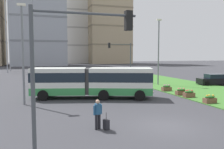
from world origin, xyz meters
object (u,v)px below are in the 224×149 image
articulated_bus (92,82)px  apartment_tower_westcentre (38,20)px  car_black_sedan (214,80)px  flower_planter_4 (167,88)px  streetlight_median (159,49)px  rolling_suitcase (106,124)px  flower_planter_3 (181,92)px  traffic_light_far_right (123,55)px  traffic_light_near_left (69,57)px  streetlight_left (23,50)px  flower_planter_1 (210,99)px  pedestrian_crossing (98,112)px  apartment_tower_centre (79,13)px  apartment_tower_eastcentre (109,10)px  flower_planter_2 (189,94)px

articulated_bus → apartment_tower_westcentre: apartment_tower_westcentre is taller
car_black_sedan → flower_planter_4: car_black_sedan is taller
streetlight_median → rolling_suitcase: bearing=-126.7°
rolling_suitcase → flower_planter_3: rolling_suitcase is taller
flower_planter_3 → traffic_light_far_right: 13.73m
rolling_suitcase → traffic_light_near_left: size_ratio=0.16×
flower_planter_4 → streetlight_left: streetlight_left is taller
flower_planter_1 → flower_planter_3: size_ratio=1.00×
rolling_suitcase → flower_planter_3: 13.55m
pedestrian_crossing → traffic_light_far_right: traffic_light_far_right is taller
articulated_bus → pedestrian_crossing: (-1.85, -9.64, -0.65)m
pedestrian_crossing → flower_planter_4: (11.08, 11.08, -0.58)m
streetlight_median → articulated_bus: bearing=-148.0°
pedestrian_crossing → streetlight_median: streetlight_median is taller
apartment_tower_centre → flower_planter_1: bearing=-93.5°
streetlight_left → streetlight_median: bearing=25.3°
flower_planter_4 → streetlight_left: 16.29m
pedestrian_crossing → flower_planter_4: pedestrian_crossing is taller
apartment_tower_westcentre → articulated_bus: bearing=-86.7°
flower_planter_4 → traffic_light_near_left: (-13.13, -14.79, 3.78)m
flower_planter_3 → flower_planter_1: bearing=-90.0°
flower_planter_3 → traffic_light_near_left: 18.12m
apartment_tower_centre → apartment_tower_eastcentre: bearing=-37.2°
flower_planter_4 → streetlight_median: size_ratio=0.12×
car_black_sedan → streetlight_median: (-7.54, 2.41, 4.31)m
pedestrian_crossing → flower_planter_3: (11.08, 8.20, -0.58)m
flower_planter_3 → apartment_tower_westcentre: size_ratio=0.03×
flower_planter_2 → streetlight_median: (1.90, 9.77, 4.64)m
flower_planter_4 → flower_planter_3: bearing=-90.0°
articulated_bus → flower_planter_4: bearing=8.9°
pedestrian_crossing → traffic_light_far_right: (9.44, 21.30, 3.19)m
car_black_sedan → flower_planter_4: size_ratio=4.19×
flower_planter_3 → traffic_light_far_right: (-1.64, 13.10, 3.77)m
pedestrian_crossing → apartment_tower_westcentre: bearing=91.7°
flower_planter_4 → traffic_light_far_right: size_ratio=0.18×
pedestrian_crossing → apartment_tower_eastcentre: (30.57, 98.83, 25.31)m
traffic_light_near_left → apartment_tower_westcentre: apartment_tower_westcentre is taller
pedestrian_crossing → apartment_tower_centre: apartment_tower_centre is taller
streetlight_left → streetlight_median: (17.38, 8.21, 0.35)m
flower_planter_1 → traffic_light_near_left: size_ratio=0.18×
flower_planter_4 → apartment_tower_westcentre: 78.90m
rolling_suitcase → traffic_light_near_left: (-2.50, -3.50, 3.89)m
car_black_sedan → streetlight_left: (-24.92, -5.81, 3.96)m
flower_planter_2 → apartment_tower_westcentre: bearing=99.7°
pedestrian_crossing → rolling_suitcase: 0.85m
flower_planter_1 → rolling_suitcase: bearing=-159.1°
flower_planter_2 → articulated_bus: bearing=163.0°
car_black_sedan → flower_planter_1: bearing=-132.4°
rolling_suitcase → apartment_tower_eastcentre: size_ratio=0.02×
pedestrian_crossing → rolling_suitcase: bearing=-24.0°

